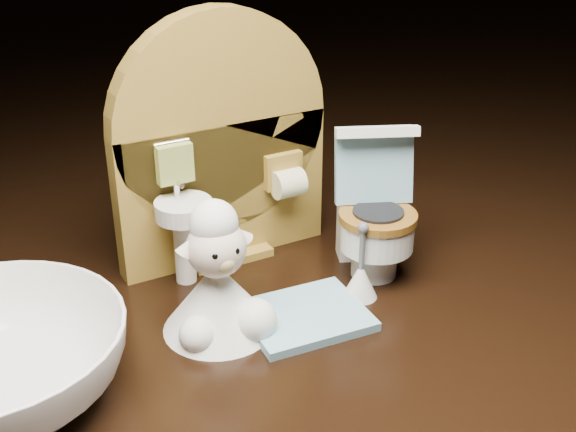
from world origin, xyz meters
name	(u,v)px	position (x,y,z in m)	size (l,w,h in m)	color
backdrop_panel	(221,155)	(0.00, 0.06, 0.07)	(0.13, 0.05, 0.15)	olive
toy_toilet	(373,219)	(0.07, 0.01, 0.03)	(0.05, 0.06, 0.09)	white
bath_mat	(305,316)	(0.01, -0.02, 0.00)	(0.06, 0.05, 0.00)	#7BADC1
toilet_brush	(361,278)	(0.05, -0.02, 0.01)	(0.02, 0.02, 0.05)	white
plush_lamb	(219,287)	(-0.04, -0.01, 0.03)	(0.06, 0.06, 0.08)	white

